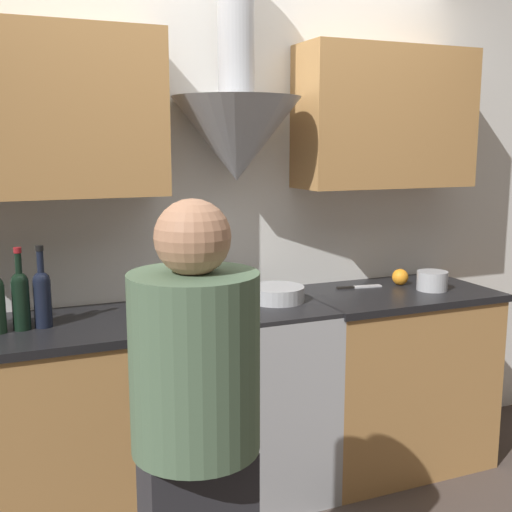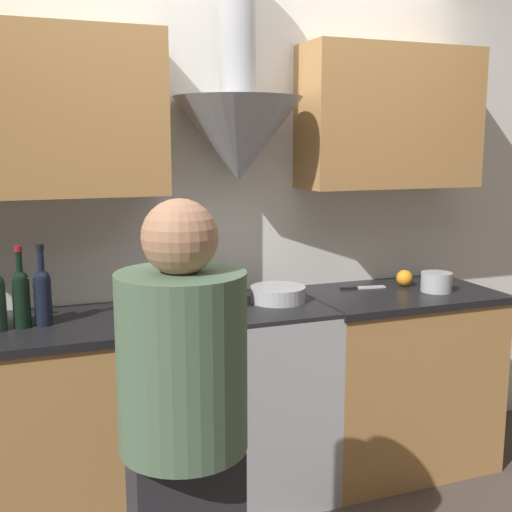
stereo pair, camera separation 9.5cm
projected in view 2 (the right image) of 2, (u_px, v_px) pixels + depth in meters
The scene contains 12 objects.
wall_back at pixel (224, 189), 3.13m from camera, with size 8.40×0.60×2.60m.
counter_left at pixel (50, 429), 2.74m from camera, with size 1.13×0.62×0.93m.
counter_right at pixel (396, 378), 3.34m from camera, with size 0.96×0.62×0.93m.
stove_range at pixel (248, 399), 3.06m from camera, with size 0.70×0.60×0.93m.
wine_bottle_4 at pixel (21, 295), 2.60m from camera, with size 0.07×0.07×0.34m.
wine_bottle_5 at pixel (43, 294), 2.64m from camera, with size 0.07×0.07×0.34m.
stock_pot at pixel (215, 292), 2.92m from camera, with size 0.22×0.22×0.15m.
mixing_bowl at pixel (278, 294), 3.05m from camera, with size 0.26×0.26×0.07m.
orange_fruit at pixel (405, 278), 3.38m from camera, with size 0.09×0.09×0.09m.
saucepan at pixel (436, 282), 3.25m from camera, with size 0.16×0.16×0.10m.
chefs_knife at pixel (363, 288), 3.33m from camera, with size 0.25×0.06×0.01m.
person_foreground_left at pixel (184, 437), 1.86m from camera, with size 0.37×0.37×1.53m.
Camera 2 is at (-0.99, -2.41, 1.67)m, focal length 45.00 mm.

